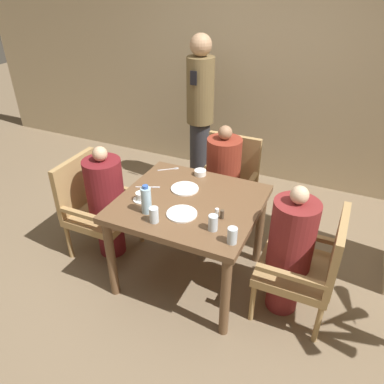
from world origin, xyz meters
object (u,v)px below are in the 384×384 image
object	(u,v)px
bowl_small	(200,173)
glass_tall_mid	(154,215)
chair_left_side	(94,204)
water_bottle	(146,200)
chair_right_side	(309,264)
diner_in_right_chair	(290,250)
plate_main_right	(185,189)
diner_in_left_chair	(107,202)
teacup_with_saucer	(141,197)
standing_host	(200,112)
glass_tall_near	(232,236)
plate_main_left	(182,214)
diner_in_far_chair	(223,179)
glass_tall_far	(213,223)
chair_far_side	(228,181)

from	to	relation	value
bowl_small	glass_tall_mid	distance (m)	0.76
chair_left_side	water_bottle	xyz separation A→B (m)	(0.72, -0.27, 0.40)
bowl_small	chair_right_side	bearing A→B (deg)	-21.76
diner_in_right_chair	plate_main_right	world-z (taller)	diner_in_right_chair
diner_in_left_chair	teacup_with_saucer	distance (m)	0.54
diner_in_left_chair	standing_host	distance (m)	1.52
chair_right_side	plate_main_right	bearing A→B (deg)	172.44
plate_main_right	glass_tall_mid	world-z (taller)	glass_tall_mid
teacup_with_saucer	glass_tall_mid	xyz separation A→B (m)	(0.23, -0.20, 0.03)
chair_left_side	chair_right_side	world-z (taller)	same
plate_main_right	glass_tall_mid	distance (m)	0.49
teacup_with_saucer	glass_tall_near	xyz separation A→B (m)	(0.80, -0.20, 0.03)
diner_in_left_chair	plate_main_left	world-z (taller)	diner_in_left_chair
diner_in_far_chair	chair_right_side	distance (m)	1.21
chair_left_side	diner_in_right_chair	xyz separation A→B (m)	(1.73, 0.00, 0.08)
chair_left_side	glass_tall_far	size ratio (longest dim) A/B	7.84
plate_main_left	glass_tall_far	world-z (taller)	glass_tall_far
diner_in_left_chair	glass_tall_far	size ratio (longest dim) A/B	9.32
standing_host	glass_tall_far	xyz separation A→B (m)	(0.84, -1.71, -0.11)
chair_left_side	plate_main_left	distance (m)	1.03
chair_far_side	glass_tall_near	size ratio (longest dim) A/B	7.84
diner_in_far_chair	chair_right_side	bearing A→B (deg)	-38.83
glass_tall_mid	plate_main_right	bearing A→B (deg)	89.43
chair_left_side	plate_main_right	xyz separation A→B (m)	(0.83, 0.14, 0.30)
diner_in_right_chair	chair_far_side	bearing A→B (deg)	131.38
chair_right_side	glass_tall_far	world-z (taller)	chair_right_side
chair_far_side	standing_host	bearing A→B (deg)	134.77
teacup_with_saucer	glass_tall_mid	world-z (taller)	glass_tall_mid
chair_right_side	glass_tall_near	size ratio (longest dim) A/B	7.84
plate_main_left	bowl_small	world-z (taller)	bowl_small
standing_host	teacup_with_saucer	xyz separation A→B (m)	(0.20, -1.59, -0.14)
diner_in_far_chair	glass_tall_far	world-z (taller)	diner_in_far_chair
diner_in_right_chair	teacup_with_saucer	bearing A→B (deg)	-172.72
diner_in_left_chair	chair_right_side	distance (m)	1.73
chair_far_side	glass_tall_near	world-z (taller)	chair_far_side
bowl_small	water_bottle	distance (m)	0.69
diner_in_right_chair	glass_tall_far	size ratio (longest dim) A/B	9.50
plate_main_left	water_bottle	size ratio (longest dim) A/B	0.99
plate_main_right	teacup_with_saucer	world-z (taller)	teacup_with_saucer
chair_left_side	bowl_small	distance (m)	1.00
plate_main_left	bowl_small	distance (m)	0.61
plate_main_right	teacup_with_saucer	size ratio (longest dim) A/B	1.80
plate_main_right	water_bottle	world-z (taller)	water_bottle
chair_far_side	glass_tall_mid	world-z (taller)	chair_far_side
bowl_small	chair_left_side	bearing A→B (deg)	-154.30
chair_far_side	glass_tall_mid	distance (m)	1.30
teacup_with_saucer	glass_tall_mid	bearing A→B (deg)	-41.57
chair_left_side	glass_tall_far	world-z (taller)	chair_left_side
plate_main_right	bowl_small	bearing A→B (deg)	86.46
plate_main_left	standing_host	bearing A→B (deg)	109.14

